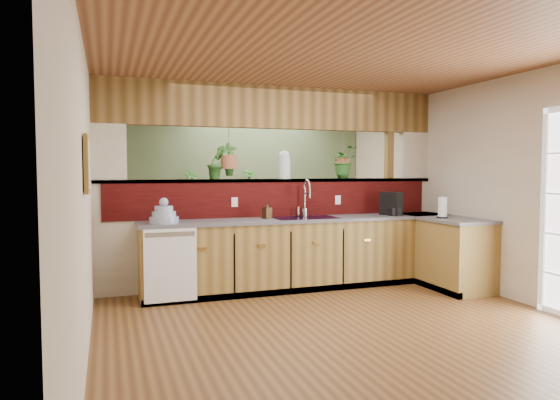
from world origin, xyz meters
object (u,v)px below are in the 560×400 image
object	(u,v)px
shelving_console	(222,230)
faucet	(306,196)
soap_dispenser	(267,210)
paper_towel	(443,208)
dish_stack	(164,215)
coffee_maker	(392,205)
glass_jar	(284,165)

from	to	relation	value
shelving_console	faucet	bearing A→B (deg)	-71.74
shelving_console	soap_dispenser	bearing A→B (deg)	-86.57
faucet	shelving_console	size ratio (longest dim) A/B	0.29
paper_towel	dish_stack	bearing A→B (deg)	170.95
faucet	soap_dispenser	size ratio (longest dim) A/B	2.33
coffee_maker	shelving_console	size ratio (longest dim) A/B	0.19
faucet	soap_dispenser	world-z (taller)	faucet
shelving_console	coffee_maker	bearing A→B (deg)	-51.08
dish_stack	coffee_maker	world-z (taller)	coffee_maker
soap_dispenser	shelving_console	distance (m)	2.28
dish_stack	glass_jar	size ratio (longest dim) A/B	0.89
faucet	glass_jar	world-z (taller)	glass_jar
shelving_console	paper_towel	bearing A→B (deg)	-51.46
dish_stack	coffee_maker	bearing A→B (deg)	0.28
dish_stack	shelving_console	world-z (taller)	dish_stack
glass_jar	shelving_console	xyz separation A→B (m)	(-0.42, 1.90, -1.08)
soap_dispenser	glass_jar	world-z (taller)	glass_jar
faucet	paper_towel	world-z (taller)	faucet
coffee_maker	glass_jar	bearing A→B (deg)	137.84
dish_stack	soap_dispenser	world-z (taller)	dish_stack
dish_stack	coffee_maker	size ratio (longest dim) A/B	1.07
dish_stack	paper_towel	bearing A→B (deg)	-9.05
glass_jar	shelving_console	bearing A→B (deg)	102.52
dish_stack	paper_towel	distance (m)	3.44
dish_stack	soap_dispenser	size ratio (longest dim) A/B	1.59
shelving_console	dish_stack	bearing A→B (deg)	-115.65
glass_jar	shelving_console	distance (m)	2.22
dish_stack	coffee_maker	xyz separation A→B (m)	(3.00, 0.01, 0.05)
soap_dispenser	glass_jar	size ratio (longest dim) A/B	0.56
dish_stack	glass_jar	world-z (taller)	glass_jar
glass_jar	soap_dispenser	bearing A→B (deg)	-136.71
faucet	dish_stack	size ratio (longest dim) A/B	1.46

